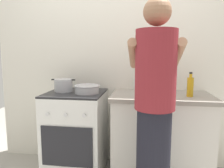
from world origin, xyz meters
TOP-DOWN VIEW (x-y plane):
  - back_wall at (0.20, 0.50)m, footprint 3.20×0.10m
  - countertop at (0.55, 0.15)m, footprint 1.00×0.60m
  - stove_range at (-0.35, 0.15)m, footprint 0.60×0.62m
  - pot at (-0.49, 0.17)m, footprint 0.26×0.20m
  - mixing_bowl at (-0.21, 0.11)m, footprint 0.26×0.26m
  - utensil_crock at (0.31, 0.33)m, footprint 0.10×0.10m
  - oil_bottle at (0.81, 0.08)m, footprint 0.06×0.06m
  - person at (0.45, -0.43)m, footprint 0.41×0.50m

SIDE VIEW (x-z plane):
  - stove_range at x=-0.35m, z-range 0.00..0.90m
  - countertop at x=0.55m, z-range 0.00..0.90m
  - person at x=0.45m, z-range 0.01..1.71m
  - mixing_bowl at x=-0.21m, z-range 0.90..0.99m
  - pot at x=-0.49m, z-range 0.90..1.03m
  - utensil_crock at x=0.31m, z-range 0.83..1.16m
  - oil_bottle at x=0.81m, z-range 0.88..1.12m
  - back_wall at x=0.20m, z-range 0.00..2.50m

